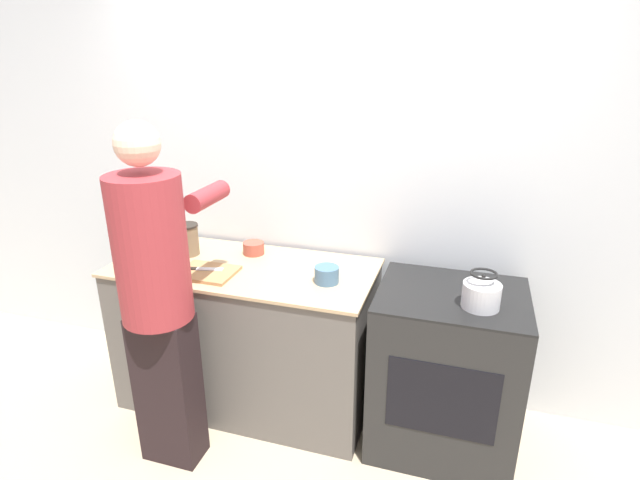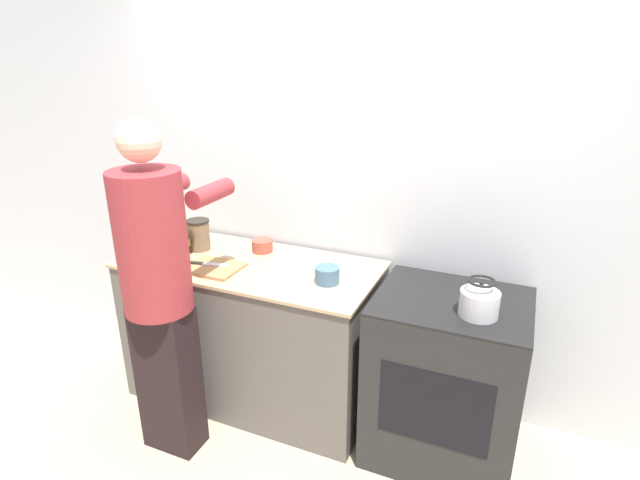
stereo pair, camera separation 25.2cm
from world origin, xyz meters
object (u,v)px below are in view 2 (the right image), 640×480
object	(u,v)px
cutting_board	(213,268)
bowl_prep	(327,275)
canister_jar	(199,235)
person	(159,285)
oven	(445,379)
kettle	(480,301)
knife	(207,264)

from	to	relation	value
cutting_board	bowl_prep	distance (m)	0.67
bowl_prep	canister_jar	xyz separation A→B (m)	(-0.91, 0.13, 0.05)
canister_jar	person	bearing A→B (deg)	-71.30
oven	kettle	world-z (taller)	kettle
oven	canister_jar	xyz separation A→B (m)	(-1.56, 0.10, 0.54)
oven	person	xyz separation A→B (m)	(-1.35, -0.52, 0.51)
kettle	canister_jar	bearing A→B (deg)	173.10
cutting_board	kettle	distance (m)	1.44
knife	kettle	bearing A→B (deg)	-12.67
person	kettle	distance (m)	1.53
cutting_board	kettle	bearing A→B (deg)	0.74
knife	canister_jar	xyz separation A→B (m)	(-0.20, 0.21, 0.07)
person	cutting_board	xyz separation A→B (m)	(0.04, 0.39, -0.06)
cutting_board	kettle	xyz separation A→B (m)	(1.43, 0.02, 0.08)
cutting_board	canister_jar	world-z (taller)	canister_jar
oven	kettle	distance (m)	0.56
cutting_board	knife	distance (m)	0.05
oven	bowl_prep	xyz separation A→B (m)	(-0.65, -0.03, 0.49)
oven	bowl_prep	bearing A→B (deg)	-176.97
person	cutting_board	bearing A→B (deg)	83.76
knife	bowl_prep	size ratio (longest dim) A/B	1.83
canister_jar	knife	bearing A→B (deg)	-46.37
kettle	cutting_board	bearing A→B (deg)	-179.26
knife	canister_jar	world-z (taller)	canister_jar
kettle	bowl_prep	size ratio (longest dim) A/B	1.36
canister_jar	bowl_prep	bearing A→B (deg)	-8.22
person	knife	xyz separation A→B (m)	(-0.00, 0.40, -0.05)
kettle	bowl_prep	bearing A→B (deg)	174.65
bowl_prep	canister_jar	bearing A→B (deg)	171.78
bowl_prep	oven	bearing A→B (deg)	3.03
kettle	canister_jar	size ratio (longest dim) A/B	0.94
oven	knife	world-z (taller)	knife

